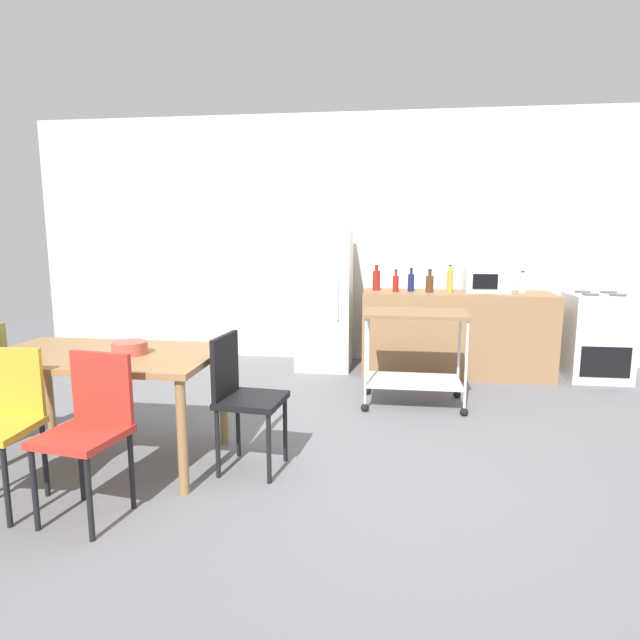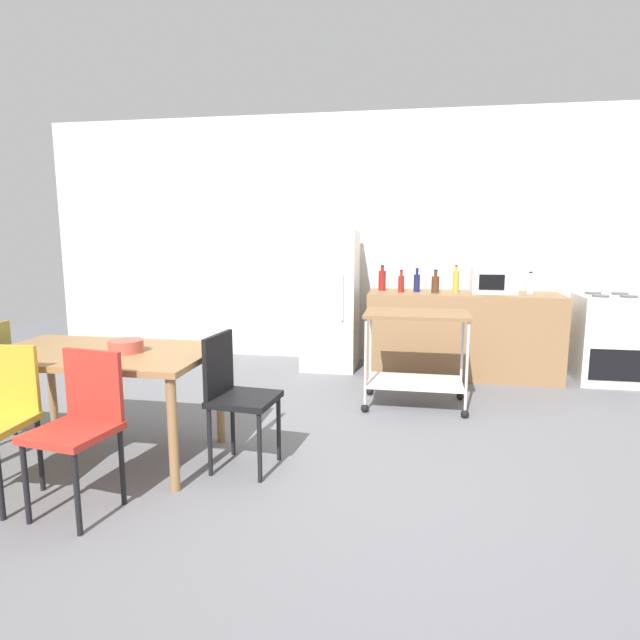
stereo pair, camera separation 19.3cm
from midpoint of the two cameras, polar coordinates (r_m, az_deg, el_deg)
The scene contains 18 objects.
ground_plane at distance 3.59m, azimuth 2.29°, elevation -16.04°, with size 12.00×12.00×0.00m, color slate.
back_wall at distance 6.44m, azimuth 5.12°, elevation 8.54°, with size 8.40×0.12×2.90m, color silver.
kitchen_counter at distance 5.96m, azimuth 13.37°, elevation -1.41°, with size 2.00×0.64×0.90m, color olive.
dining_table at distance 3.88m, azimuth -23.40°, elevation -4.39°, with size 1.50×0.90×0.75m.
chair_mustard at distance 3.57m, azimuth -32.28°, elevation -8.77°, with size 0.42×0.42×0.89m.
chair_red at distance 3.23m, azimuth -24.98°, elevation -10.01°, with size 0.46×0.46×0.89m.
chair_black at distance 3.53m, azimuth -9.87°, elevation -7.61°, with size 0.44×0.44×0.89m.
stove_oven at distance 6.30m, azimuth 26.61°, elevation -1.58°, with size 0.60×0.61×0.92m.
refrigerator at distance 6.04m, azimuth -0.42°, elevation 2.10°, with size 0.60×0.63×1.55m.
kitchen_cart at distance 4.80m, azimuth 8.93°, elevation -2.39°, with size 0.91×0.57×0.85m.
bottle_wine at distance 5.96m, azimuth 5.12°, elevation 4.30°, with size 0.08×0.08×0.28m.
bottle_hot_sauce at distance 5.82m, azimuth 7.14°, elevation 3.94°, with size 0.06×0.06×0.24m.
bottle_olive_oil at distance 5.89m, azimuth 8.76°, elevation 4.03°, with size 0.07×0.07×0.26m.
bottle_soy_sauce at distance 5.81m, azimuth 10.69°, elevation 3.86°, with size 0.08×0.08×0.25m.
bottle_soda at distance 5.83m, azimuth 12.77°, elevation 4.09°, with size 0.06×0.06×0.30m.
microwave at distance 5.99m, azimuth 16.45°, elevation 4.11°, with size 0.46×0.35×0.26m.
bottle_vinegar at distance 6.05m, azimuth 19.91°, elevation 3.58°, with size 0.07×0.07×0.23m.
fruit_bowl at distance 3.75m, azimuth -21.03°, elevation -2.80°, with size 0.23×0.23×0.08m, color #B24C3F.
Camera 1 is at (0.20, -3.25, 1.54)m, focal length 29.99 mm.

